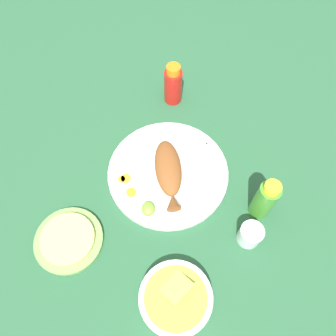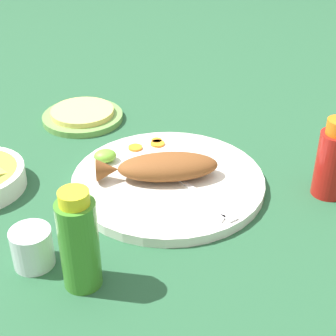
% 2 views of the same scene
% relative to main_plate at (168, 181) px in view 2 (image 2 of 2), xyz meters
% --- Properties ---
extents(ground_plane, '(4.00, 4.00, 0.00)m').
position_rel_main_plate_xyz_m(ground_plane, '(0.00, 0.00, -0.01)').
color(ground_plane, '#235133').
extents(main_plate, '(0.35, 0.35, 0.02)m').
position_rel_main_plate_xyz_m(main_plate, '(0.00, 0.00, 0.00)').
color(main_plate, silver).
rests_on(main_plate, ground_plane).
extents(fried_fish, '(0.22, 0.09, 0.05)m').
position_rel_main_plate_xyz_m(fried_fish, '(-0.01, 0.00, 0.03)').
color(fried_fish, brown).
rests_on(fried_fish, main_plate).
extents(fork_near, '(0.09, 0.17, 0.00)m').
position_rel_main_plate_xyz_m(fork_near, '(0.05, -0.08, 0.01)').
color(fork_near, silver).
rests_on(fork_near, main_plate).
extents(fork_far, '(0.15, 0.12, 0.00)m').
position_rel_main_plate_xyz_m(fork_far, '(0.00, -0.09, 0.01)').
color(fork_far, silver).
rests_on(fork_far, main_plate).
extents(carrot_slice_near, '(0.02, 0.02, 0.00)m').
position_rel_main_plate_xyz_m(carrot_slice_near, '(0.00, 0.14, 0.01)').
color(carrot_slice_near, orange).
rests_on(carrot_slice_near, main_plate).
extents(carrot_slice_mid, '(0.03, 0.03, 0.00)m').
position_rel_main_plate_xyz_m(carrot_slice_mid, '(-0.00, 0.12, 0.01)').
color(carrot_slice_mid, orange).
rests_on(carrot_slice_mid, main_plate).
extents(carrot_slice_far, '(0.03, 0.03, 0.00)m').
position_rel_main_plate_xyz_m(carrot_slice_far, '(-0.05, 0.12, 0.01)').
color(carrot_slice_far, orange).
rests_on(carrot_slice_far, main_plate).
extents(lime_wedge_main, '(0.04, 0.04, 0.02)m').
position_rel_main_plate_xyz_m(lime_wedge_main, '(-0.11, 0.08, 0.02)').
color(lime_wedge_main, '#6BB233').
rests_on(lime_wedge_main, main_plate).
extents(hot_sauce_bottle_red, '(0.06, 0.06, 0.15)m').
position_rel_main_plate_xyz_m(hot_sauce_bottle_red, '(0.28, -0.07, 0.06)').
color(hot_sauce_bottle_red, '#B21914').
rests_on(hot_sauce_bottle_red, ground_plane).
extents(hot_sauce_bottle_green, '(0.06, 0.06, 0.16)m').
position_rel_main_plate_xyz_m(hot_sauce_bottle_green, '(-0.16, -0.22, 0.07)').
color(hot_sauce_bottle_green, '#3D8428').
rests_on(hot_sauce_bottle_green, ground_plane).
extents(salt_cup, '(0.06, 0.06, 0.06)m').
position_rel_main_plate_xyz_m(salt_cup, '(-0.23, -0.17, 0.02)').
color(salt_cup, silver).
rests_on(salt_cup, ground_plane).
extents(tortilla_plate, '(0.18, 0.18, 0.01)m').
position_rel_main_plate_xyz_m(tortilla_plate, '(-0.15, 0.30, -0.00)').
color(tortilla_plate, '#6B9E4C').
rests_on(tortilla_plate, ground_plane).
extents(tortilla_stack, '(0.14, 0.14, 0.01)m').
position_rel_main_plate_xyz_m(tortilla_stack, '(-0.15, 0.30, 0.01)').
color(tortilla_stack, '#E0C666').
rests_on(tortilla_stack, tortilla_plate).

